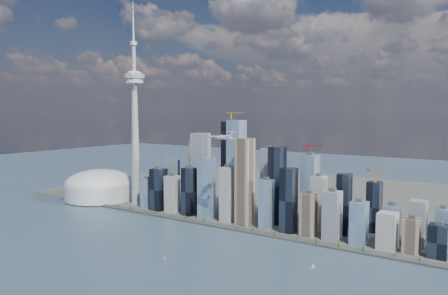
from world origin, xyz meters
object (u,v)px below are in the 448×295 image
Objects in this scene: dome_stadium at (100,186)px; airplane at (221,137)px; sailboat_east at (313,266)px; needle_tower at (135,120)px; sailboat_west at (165,257)px.

airplane is at bearing -11.90° from dome_stadium.
airplane is 6.64× the size of sailboat_east.
needle_tower is 63.92× the size of sailboat_west.
sailboat_east is (600.29, -184.63, -232.42)m from needle_tower.
sailboat_east is at bearing -17.10° from needle_tower.
dome_stadium is at bearing 176.20° from airplane.
sailboat_east reaches higher than sailboat_west.
airplane reaches higher than sailboat_east.
needle_tower is 387.86m from airplane.
sailboat_east is at bearing -13.27° from dome_stadium.
airplane is 315.54m from sailboat_east.
dome_stadium is 578.90m from sailboat_west.
dome_stadium is 761.46m from sailboat_east.
sailboat_west is at bearing -38.40° from needle_tower.
dome_stadium reaches higher than sailboat_west.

